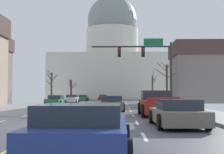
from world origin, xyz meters
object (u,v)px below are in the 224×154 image
sedan_oncoming_02 (83,98)px  signal_gantry (148,58)px  sedan_near_00 (112,104)px  sedan_oncoming_00 (56,101)px  sedan_near_02 (177,114)px  pickup_truck_near_01 (157,104)px  sedan_oncoming_03 (103,97)px  sedan_oncoming_01 (72,99)px  sedan_near_03 (83,133)px

sedan_oncoming_02 → signal_gantry: bearing=-72.9°
sedan_near_00 → sedan_oncoming_02: 39.31m
sedan_near_00 → sedan_oncoming_00: sedan_near_00 is taller
sedan_oncoming_02 → sedan_near_02: bearing=-78.7°
pickup_truck_near_01 → sedan_oncoming_00: 20.49m
sedan_oncoming_03 → signal_gantry: bearing=-81.0°
sedan_near_00 → sedan_oncoming_03: bearing=94.2°
sedan_oncoming_01 → sedan_oncoming_02: bearing=88.5°
sedan_near_02 → sedan_near_03: 7.88m
sedan_near_00 → sedan_oncoming_03: size_ratio=0.95×
signal_gantry → sedan_oncoming_02: bearing=107.1°
sedan_near_00 → sedan_oncoming_00: bearing=120.5°
signal_gantry → sedan_oncoming_02: signal_gantry is taller
sedan_near_00 → sedan_near_02: bearing=-75.8°
sedan_near_00 → sedan_near_03: size_ratio=1.01×
signal_gantry → pickup_truck_near_01: 11.10m
pickup_truck_near_01 → sedan_oncoming_01: size_ratio=1.33×
sedan_near_02 → sedan_oncoming_00: bearing=112.7°
sedan_oncoming_01 → pickup_truck_near_01: bearing=-71.5°
sedan_near_00 → sedan_oncoming_01: bearing=105.9°
sedan_near_03 → sedan_oncoming_03: sedan_oncoming_03 is taller
signal_gantry → sedan_oncoming_03: bearing=99.0°
sedan_near_03 → sedan_oncoming_02: (-6.98, 58.58, -0.01)m
sedan_near_02 → sedan_oncoming_00: (-10.40, 24.91, 0.03)m
sedan_oncoming_00 → sedan_oncoming_03: 36.70m
signal_gantry → sedan_near_03: (-3.47, -24.65, -4.33)m
sedan_oncoming_02 → sedan_near_03: bearing=-83.2°
sedan_oncoming_00 → sedan_oncoming_01: bearing=90.7°
sedan_near_03 → sedan_oncoming_02: 58.99m
sedan_near_00 → sedan_oncoming_00: 14.13m
sedan_near_03 → sedan_oncoming_00: size_ratio=0.98×
pickup_truck_near_01 → sedan_oncoming_02: pickup_truck_near_01 is taller
sedan_near_00 → sedan_near_03: 19.90m
sedan_oncoming_00 → sedan_near_02: bearing=-67.3°
sedan_oncoming_01 → sedan_oncoming_00: bearing=-89.3°
pickup_truck_near_01 → sedan_oncoming_00: (-10.32, 17.71, -0.16)m
pickup_truck_near_01 → sedan_oncoming_00: bearing=120.2°
sedan_near_00 → pickup_truck_near_01: (3.14, -5.53, 0.16)m
sedan_oncoming_03 → sedan_oncoming_02: bearing=-109.1°
sedan_near_03 → sedan_oncoming_01: sedan_oncoming_01 is taller
sedan_near_00 → signal_gantry: bearing=54.1°
sedan_near_02 → sedan_oncoming_02: bearing=101.3°
sedan_near_03 → sedan_oncoming_03: (-3.52, 68.60, -0.02)m
sedan_oncoming_00 → sedan_oncoming_01: (-0.17, 13.66, 0.02)m
sedan_oncoming_03 → sedan_near_03: bearing=-87.1°
signal_gantry → sedan_near_00: signal_gantry is taller
sedan_oncoming_01 → sedan_oncoming_03: sedan_oncoming_01 is taller
sedan_near_02 → sedan_oncoming_03: sedan_oncoming_03 is taller
sedan_oncoming_01 → sedan_oncoming_02: 12.85m
sedan_near_02 → sedan_oncoming_03: 61.80m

